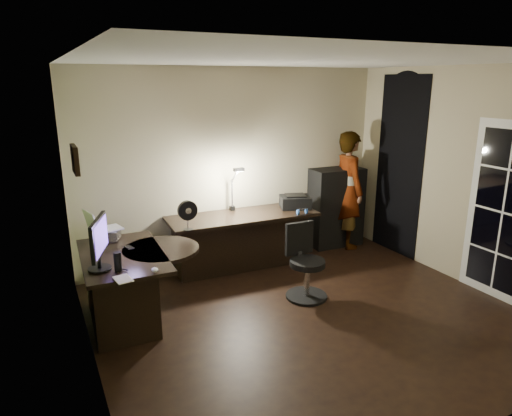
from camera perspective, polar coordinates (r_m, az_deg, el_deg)
name	(u,v)px	position (r m, az deg, el deg)	size (l,w,h in m)	color
floor	(310,316)	(5.23, 6.81, -13.31)	(4.50, 4.00, 0.01)	black
ceiling	(320,60)	(4.58, 7.95, 17.87)	(4.50, 4.00, 0.01)	silver
wall_back	(235,166)	(6.44, -2.61, 5.22)	(4.50, 0.01, 2.70)	#B7AC88
wall_front	(487,267)	(3.34, 26.87, -6.62)	(4.50, 0.01, 2.70)	#B7AC88
wall_left	(83,229)	(3.98, -20.85, -2.47)	(0.01, 4.00, 2.70)	#B7AC88
wall_right	(467,178)	(6.24, 24.87, 3.43)	(0.01, 4.00, 2.70)	#B7AC88
green_wall_overlay	(85,229)	(3.98, -20.64, -2.44)	(0.00, 4.00, 2.70)	#4B5F2B
arched_doorway	(399,167)	(7.00, 17.48, 4.93)	(0.01, 0.90, 2.60)	black
french_door	(503,212)	(5.98, 28.48, -0.49)	(0.02, 0.92, 2.10)	white
framed_picture	(75,160)	(4.31, -21.70, 5.64)	(0.04, 0.30, 0.25)	black
desk_left	(125,288)	(5.13, -16.04, -9.58)	(0.82, 1.33, 0.77)	black
desk_right	(243,241)	(6.29, -1.63, -4.18)	(2.04, 0.71, 0.76)	black
cabinet	(336,207)	(7.22, 9.94, 0.10)	(0.81, 0.41, 1.22)	black
laptop_stand	(107,235)	(5.43, -18.11, -3.20)	(0.26, 0.22, 0.11)	silver
laptop	(106,220)	(5.38, -18.27, -1.40)	(0.34, 0.32, 0.24)	silver
monitor	(98,251)	(4.58, -19.14, -5.12)	(0.11, 0.55, 0.37)	black
mouse	(155,270)	(4.44, -12.53, -7.55)	(0.06, 0.09, 0.04)	silver
phone	(129,247)	(5.11, -15.58, -4.77)	(0.07, 0.13, 0.01)	black
pen	(122,269)	(4.57, -16.45, -7.31)	(0.01, 0.15, 0.01)	black
speaker	(118,261)	(4.52, -16.90, -6.41)	(0.07, 0.07, 0.18)	black
notepad	(123,279)	(4.35, -16.28, -8.53)	(0.14, 0.20, 0.01)	silver
desk_fan	(187,215)	(5.53, -8.56, -0.92)	(0.24, 0.13, 0.37)	black
headphones	(302,211)	(6.21, 5.80, -0.37)	(0.17, 0.07, 0.08)	#274F97
printer	(295,201)	(6.50, 4.92, 0.86)	(0.41, 0.32, 0.18)	black
desk_lamp	(232,187)	(6.29, -3.02, 2.69)	(0.16, 0.31, 0.68)	black
office_chair	(307,263)	(5.44, 6.45, -6.82)	(0.50, 0.50, 0.89)	black
person	(349,190)	(7.13, 11.52, 2.21)	(0.64, 0.43, 1.79)	#D8A88C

